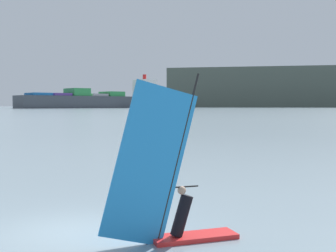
# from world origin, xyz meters

# --- Properties ---
(ground_plane) EXTENTS (4000.00, 4000.00, 0.00)m
(ground_plane) POSITION_xyz_m (0.00, 0.00, 0.00)
(ground_plane) COLOR gray
(windsurfer) EXTENTS (3.31, 2.23, 4.38)m
(windsurfer) POSITION_xyz_m (2.88, -0.39, 1.19)
(windsurfer) COLOR red
(windsurfer) RESTS_ON ground_plane
(cargo_ship) EXTENTS (126.19, 146.69, 38.02)m
(cargo_ship) POSITION_xyz_m (-167.04, 432.15, 9.09)
(cargo_ship) COLOR #3F444C
(cargo_ship) RESTS_ON ground_plane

